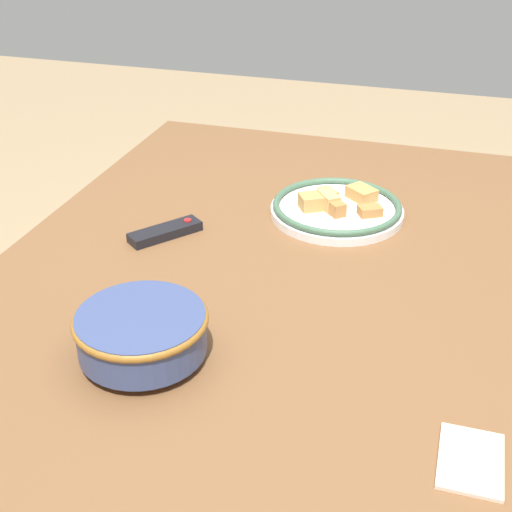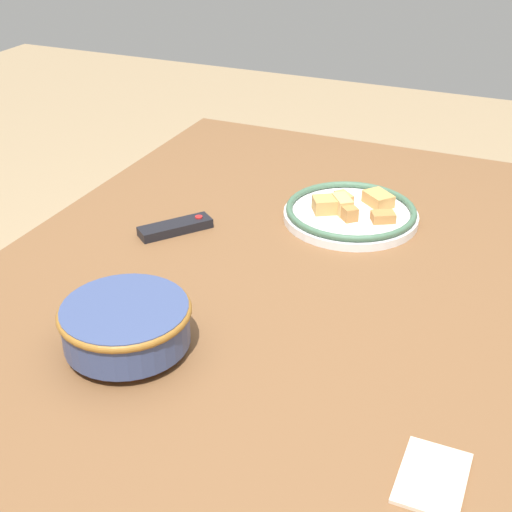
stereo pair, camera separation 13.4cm
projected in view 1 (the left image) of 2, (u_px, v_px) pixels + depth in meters
The scene contains 5 objects.
dining_table at pixel (266, 308), 1.39m from camera, with size 1.56×1.07×0.78m.
noodle_bowl at pixel (142, 332), 1.11m from camera, with size 0.21×0.21×0.08m.
food_plate at pixel (337, 208), 1.57m from camera, with size 0.29×0.29×0.05m.
tv_remote at pixel (165, 232), 1.49m from camera, with size 0.15×0.13×0.02m.
folded_napkin at pixel (471, 461), 0.94m from camera, with size 0.12×0.08×0.01m.
Camera 1 is at (-1.11, -0.32, 1.48)m, focal length 50.00 mm.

